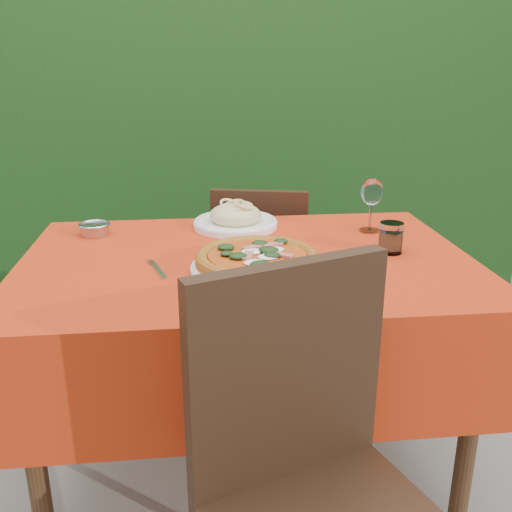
{
  "coord_description": "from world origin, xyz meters",
  "views": [
    {
      "loc": [
        -0.14,
        -1.51,
        1.28
      ],
      "look_at": [
        0.02,
        -0.05,
        0.77
      ],
      "focal_mm": 40.0,
      "sensor_mm": 36.0,
      "label": 1
    }
  ],
  "objects": [
    {
      "name": "hedge",
      "position": [
        0.0,
        1.55,
        0.92
      ],
      "size": [
        3.2,
        0.55,
        1.78
      ],
      "color": "black",
      "rests_on": "ground"
    },
    {
      "name": "pasta_plate",
      "position": [
        -0.01,
        0.31,
        0.78
      ],
      "size": [
        0.28,
        0.28,
        0.08
      ],
      "rotation": [
        0.0,
        0.0,
        -0.39
      ],
      "color": "white",
      "rests_on": "dining_table"
    },
    {
      "name": "fork",
      "position": [
        -0.24,
        -0.09,
        0.75
      ],
      "size": [
        0.07,
        0.16,
        0.0
      ],
      "primitive_type": "cube",
      "rotation": [
        0.0,
        0.0,
        0.31
      ],
      "color": "silver",
      "rests_on": "dining_table"
    },
    {
      "name": "chair_far",
      "position": [
        0.12,
        0.64,
        0.47
      ],
      "size": [
        0.44,
        0.44,
        0.81
      ],
      "rotation": [
        0.0,
        0.0,
        2.92
      ],
      "color": "black",
      "rests_on": "ground"
    },
    {
      "name": "pizza_plate",
      "position": [
        0.02,
        -0.12,
        0.78
      ],
      "size": [
        0.36,
        0.36,
        0.07
      ],
      "rotation": [
        0.0,
        0.0,
        0.15
      ],
      "color": "white",
      "rests_on": "dining_table"
    },
    {
      "name": "wine_glass",
      "position": [
        0.42,
        0.21,
        0.87
      ],
      "size": [
        0.07,
        0.07,
        0.18
      ],
      "color": "silver",
      "rests_on": "dining_table"
    },
    {
      "name": "dining_table",
      "position": [
        0.0,
        0.0,
        0.6
      ],
      "size": [
        1.26,
        0.86,
        0.75
      ],
      "color": "#402A14",
      "rests_on": "ground"
    },
    {
      "name": "water_glass",
      "position": [
        0.41,
        -0.0,
        0.79
      ],
      "size": [
        0.07,
        0.07,
        0.09
      ],
      "color": "white",
      "rests_on": "dining_table"
    },
    {
      "name": "steel_ramekin",
      "position": [
        -0.46,
        0.27,
        0.76
      ],
      "size": [
        0.09,
        0.09,
        0.03
      ],
      "primitive_type": "cylinder",
      "color": "#ADACB3",
      "rests_on": "dining_table"
    },
    {
      "name": "ground",
      "position": [
        0.0,
        0.0,
        0.0
      ],
      "size": [
        60.0,
        60.0,
        0.0
      ],
      "primitive_type": "plane",
      "color": "#68645E",
      "rests_on": "ground"
    },
    {
      "name": "chair_near",
      "position": [
        0.06,
        -0.64,
        0.53
      ],
      "size": [
        0.54,
        0.54,
        0.93
      ],
      "rotation": [
        0.0,
        0.0,
        0.35
      ],
      "color": "black",
      "rests_on": "ground"
    }
  ]
}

